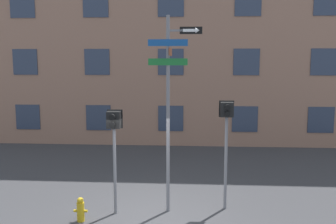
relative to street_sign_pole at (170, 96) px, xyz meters
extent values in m
plane|color=#38383A|center=(-0.44, -0.51, -3.06)|extent=(60.00, 60.00, 0.00)
cube|color=#936B56|center=(-0.44, 8.07, 3.48)|extent=(24.00, 0.60, 13.08)
cube|color=#2D384C|center=(-7.29, 7.75, -1.75)|extent=(1.18, 0.03, 1.19)
cube|color=#2D384C|center=(-3.87, 7.75, -1.75)|extent=(1.18, 0.03, 1.19)
cube|color=#2D384C|center=(-0.44, 7.75, -1.75)|extent=(1.18, 0.03, 1.19)
cube|color=#2D384C|center=(2.99, 7.75, -1.75)|extent=(1.18, 0.03, 1.19)
cube|color=#2D384C|center=(6.42, 7.75, -1.75)|extent=(1.18, 0.03, 1.19)
cube|color=#2D384C|center=(-7.29, 7.75, 0.86)|extent=(1.18, 0.03, 1.19)
cube|color=#2D384C|center=(-3.87, 7.75, 0.86)|extent=(1.18, 0.03, 1.19)
cube|color=#2D384C|center=(-0.44, 7.75, 0.86)|extent=(1.18, 0.03, 1.19)
cube|color=#2D384C|center=(2.99, 7.75, 0.86)|extent=(1.18, 0.03, 1.19)
cube|color=#2D384C|center=(6.42, 7.75, 0.86)|extent=(1.18, 0.03, 1.19)
cube|color=#2D384C|center=(-7.29, 7.75, 3.48)|extent=(1.18, 0.03, 1.19)
cube|color=#2D384C|center=(-3.87, 7.75, 3.48)|extent=(1.18, 0.03, 1.19)
cube|color=#2D384C|center=(-0.44, 7.75, 3.48)|extent=(1.18, 0.03, 1.19)
cube|color=#2D384C|center=(2.99, 7.75, 3.48)|extent=(1.18, 0.03, 1.19)
cube|color=#2D384C|center=(6.42, 7.75, 3.48)|extent=(1.18, 0.03, 1.19)
cylinder|color=slate|center=(-0.06, 0.01, -0.52)|extent=(0.09, 0.09, 5.09)
cube|color=slate|center=(0.23, 0.01, 1.65)|extent=(0.57, 0.05, 0.05)
cube|color=#14478C|center=(-0.06, -0.05, 1.35)|extent=(0.99, 0.02, 0.17)
cube|color=brown|center=(0.00, 0.01, 1.12)|extent=(0.02, 1.09, 0.19)
cube|color=#196B2D|center=(-0.06, -0.05, 0.88)|extent=(0.99, 0.02, 0.17)
cube|color=black|center=(0.52, -0.01, 1.65)|extent=(0.56, 0.02, 0.18)
cube|color=white|center=(0.48, -0.02, 1.65)|extent=(0.32, 0.01, 0.07)
cone|color=white|center=(0.68, -0.02, 1.65)|extent=(0.10, 0.14, 0.14)
cylinder|color=slate|center=(-1.42, -0.23, -1.93)|extent=(0.08, 0.08, 2.27)
cube|color=black|center=(-1.42, -0.23, -0.58)|extent=(0.34, 0.26, 0.43)
cube|color=black|center=(-1.42, -0.09, -0.58)|extent=(0.40, 0.02, 0.49)
cylinder|color=black|center=(-1.42, -0.42, -0.48)|extent=(0.15, 0.12, 0.15)
cylinder|color=black|center=(-1.42, -0.42, -0.68)|extent=(0.15, 0.12, 0.15)
cylinder|color=orange|center=(-1.42, -0.36, -0.48)|extent=(0.12, 0.01, 0.12)
cylinder|color=slate|center=(1.47, 0.28, -1.81)|extent=(0.08, 0.08, 2.52)
cube|color=black|center=(1.47, 0.28, -0.36)|extent=(0.33, 0.26, 0.38)
cube|color=black|center=(1.47, 0.42, -0.36)|extent=(0.39, 0.02, 0.44)
cylinder|color=black|center=(1.47, 0.09, -0.27)|extent=(0.13, 0.12, 0.13)
cylinder|color=black|center=(1.47, 0.09, -0.44)|extent=(0.13, 0.12, 0.13)
cylinder|color=orange|center=(1.47, 0.14, -0.27)|extent=(0.11, 0.01, 0.11)
cylinder|color=gold|center=(-2.18, -0.78, -2.82)|extent=(0.19, 0.19, 0.49)
sphere|color=gold|center=(-2.18, -0.78, -2.53)|extent=(0.16, 0.16, 0.16)
cylinder|color=gold|center=(-2.32, -0.78, -2.80)|extent=(0.08, 0.06, 0.06)
cylinder|color=gold|center=(-2.05, -0.78, -2.80)|extent=(0.08, 0.06, 0.06)
camera|label=1|loc=(0.56, -9.48, 0.89)|focal=40.00mm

